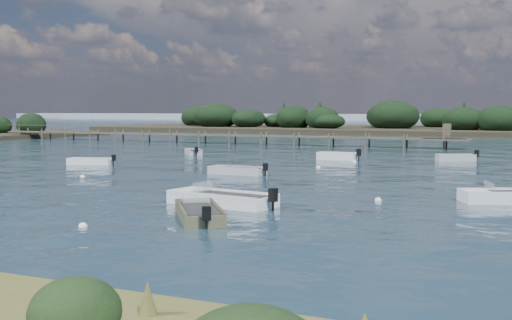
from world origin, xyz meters
The scene contains 16 objects.
ground centered at (0.00, 60.00, 0.00)m, with size 400.00×400.00×0.00m, color #172B37.
dinghy_extra_a centered at (-17.92, 16.33, 0.14)m, with size 3.74×2.15×0.99m.
dinghy_mid_grey centered at (-4.38, 14.29, 0.14)m, with size 4.01×1.48×1.01m.
tender_far_grey_b centered at (7.11, 31.27, 0.16)m, with size 3.38×2.39×1.16m.
dinghy_near_olive centered at (1.85, -1.58, 0.14)m, with size 3.64×4.19×1.08m.
dinghy_mid_white_b centered at (12.49, 8.14, 0.15)m, with size 4.71×3.38×1.18m.
dinghy_mid_white_a centered at (0.99, 1.92, 0.16)m, with size 5.33×2.57×1.23m.
tender_far_white centered at (-2.11, 28.68, 0.18)m, with size 3.68×1.45×1.25m.
tender_far_grey centered at (-16.11, 28.81, 0.15)m, with size 2.81×3.06×1.07m.
buoy_a centered at (-1.07, -4.83, 0.00)m, with size 0.32×0.32×0.32m, color white.
buoy_b centered at (6.93, 6.09, 0.00)m, with size 0.32×0.32×0.32m, color white.
buoy_c centered at (-12.33, 8.65, 0.00)m, with size 0.32×0.32×0.32m, color white.
buoy_e centered at (-0.09, 26.83, 0.00)m, with size 0.32×0.32×0.32m, color white.
buoy_extra_a centered at (-1.12, 20.93, 0.00)m, with size 0.32×0.32×0.32m, color white.
jetty centered at (-21.74, 47.99, 0.98)m, with size 64.50×3.20×3.40m.
distant_haze centered at (-90.00, 230.00, 0.00)m, with size 280.00×20.00×2.40m, color #91A3B4.
Camera 1 is at (14.02, -22.86, 4.18)m, focal length 45.00 mm.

